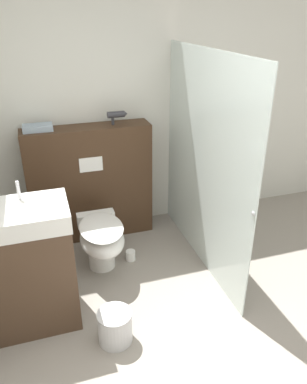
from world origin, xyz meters
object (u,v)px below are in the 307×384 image
toilet (101,240)px  sink_vanity (31,267)px  hair_drier (117,115)px  waste_bin (115,327)px

toilet → sink_vanity: bearing=-142.4°
hair_drier → toilet: bearing=-117.0°
sink_vanity → hair_drier: size_ratio=5.75×
hair_drier → waste_bin: hair_drier is taller
hair_drier → waste_bin: 1.91m
hair_drier → waste_bin: (-0.39, -1.48, -1.14)m
toilet → hair_drier: bearing=63.0°
toilet → sink_vanity: sink_vanity is taller
sink_vanity → hair_drier: bearing=50.0°
toilet → waste_bin: bearing=-94.8°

